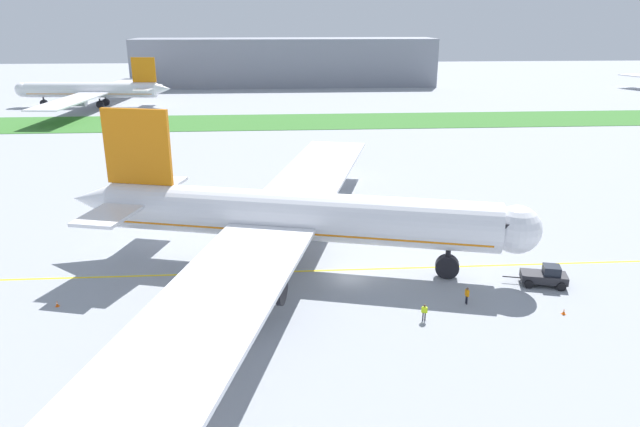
{
  "coord_description": "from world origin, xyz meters",
  "views": [
    {
      "loc": [
        -7.14,
        -56.16,
        26.43
      ],
      "look_at": [
        -2.4,
        10.67,
        3.67
      ],
      "focal_mm": 32.84,
      "sensor_mm": 36.0,
      "label": 1
    }
  ],
  "objects_px": {
    "ground_crew_marshaller_front": "(467,294)",
    "traffic_cone_port_wing": "(564,311)",
    "airliner_foreground": "(290,216)",
    "parked_airliner_far_left": "(94,90)",
    "pushback_tug": "(545,276)",
    "traffic_cone_near_nose": "(57,304)",
    "service_truck_baggage_loader": "(333,151)",
    "ground_crew_wingwalker_starboard": "(195,420)",
    "ground_crew_wingwalker_port": "(424,311)"
  },
  "relations": [
    {
      "from": "ground_crew_marshaller_front",
      "to": "service_truck_baggage_loader",
      "type": "height_order",
      "value": "service_truck_baggage_loader"
    },
    {
      "from": "service_truck_baggage_loader",
      "to": "traffic_cone_port_wing",
      "type": "bearing_deg",
      "value": -76.01
    },
    {
      "from": "traffic_cone_near_nose",
      "to": "traffic_cone_port_wing",
      "type": "xyz_separation_m",
      "value": [
        47.66,
        -4.93,
        0.0
      ]
    },
    {
      "from": "traffic_cone_near_nose",
      "to": "service_truck_baggage_loader",
      "type": "xyz_separation_m",
      "value": [
        31.86,
        58.51,
        1.38
      ]
    },
    {
      "from": "traffic_cone_near_nose",
      "to": "pushback_tug",
      "type": "bearing_deg",
      "value": 1.5
    },
    {
      "from": "traffic_cone_port_wing",
      "to": "service_truck_baggage_loader",
      "type": "distance_m",
      "value": 65.39
    },
    {
      "from": "airliner_foreground",
      "to": "traffic_cone_near_nose",
      "type": "relative_size",
      "value": 141.07
    },
    {
      "from": "pushback_tug",
      "to": "parked_airliner_far_left",
      "type": "distance_m",
      "value": 154.14
    },
    {
      "from": "ground_crew_marshaller_front",
      "to": "traffic_cone_near_nose",
      "type": "xyz_separation_m",
      "value": [
        -39.23,
        2.27,
        -0.77
      ]
    },
    {
      "from": "ground_crew_wingwalker_port",
      "to": "traffic_cone_near_nose",
      "type": "xyz_separation_m",
      "value": [
        -34.36,
        5.19,
        -0.7
      ]
    },
    {
      "from": "airliner_foreground",
      "to": "ground_crew_wingwalker_port",
      "type": "xyz_separation_m",
      "value": [
        11.8,
        -13.39,
        -4.76
      ]
    },
    {
      "from": "pushback_tug",
      "to": "ground_crew_wingwalker_port",
      "type": "height_order",
      "value": "pushback_tug"
    },
    {
      "from": "airliner_foreground",
      "to": "traffic_cone_near_nose",
      "type": "distance_m",
      "value": 24.62
    },
    {
      "from": "ground_crew_wingwalker_starboard",
      "to": "service_truck_baggage_loader",
      "type": "bearing_deg",
      "value": 78.16
    },
    {
      "from": "ground_crew_wingwalker_starboard",
      "to": "parked_airliner_far_left",
      "type": "bearing_deg",
      "value": 108.21
    },
    {
      "from": "ground_crew_marshaller_front",
      "to": "traffic_cone_near_nose",
      "type": "distance_m",
      "value": 39.3
    },
    {
      "from": "traffic_cone_port_wing",
      "to": "parked_airliner_far_left",
      "type": "bearing_deg",
      "value": 120.9
    },
    {
      "from": "traffic_cone_near_nose",
      "to": "ground_crew_wingwalker_starboard",
      "type": "bearing_deg",
      "value": -50.75
    },
    {
      "from": "pushback_tug",
      "to": "airliner_foreground",
      "type": "bearing_deg",
      "value": 165.07
    },
    {
      "from": "ground_crew_marshaller_front",
      "to": "traffic_cone_port_wing",
      "type": "height_order",
      "value": "ground_crew_marshaller_front"
    },
    {
      "from": "pushback_tug",
      "to": "ground_crew_wingwalker_port",
      "type": "relative_size",
      "value": 3.96
    },
    {
      "from": "ground_crew_marshaller_front",
      "to": "parked_airliner_far_left",
      "type": "xyz_separation_m",
      "value": [
        -73.16,
        133.69,
        3.92
      ]
    },
    {
      "from": "pushback_tug",
      "to": "ground_crew_wingwalker_port",
      "type": "xyz_separation_m",
      "value": [
        -14.19,
        -6.46,
        -0.02
      ]
    },
    {
      "from": "ground_crew_wingwalker_port",
      "to": "service_truck_baggage_loader",
      "type": "xyz_separation_m",
      "value": [
        -2.5,
        63.7,
        0.68
      ]
    },
    {
      "from": "ground_crew_wingwalker_port",
      "to": "traffic_cone_port_wing",
      "type": "height_order",
      "value": "ground_crew_wingwalker_port"
    },
    {
      "from": "ground_crew_marshaller_front",
      "to": "ground_crew_wingwalker_starboard",
      "type": "distance_m",
      "value": 29.01
    },
    {
      "from": "ground_crew_wingwalker_starboard",
      "to": "traffic_cone_near_nose",
      "type": "bearing_deg",
      "value": 129.25
    },
    {
      "from": "ground_crew_wingwalker_port",
      "to": "parked_airliner_far_left",
      "type": "xyz_separation_m",
      "value": [
        -68.29,
        136.61,
        3.99
      ]
    },
    {
      "from": "pushback_tug",
      "to": "traffic_cone_port_wing",
      "type": "relative_size",
      "value": 11.05
    },
    {
      "from": "airliner_foreground",
      "to": "parked_airliner_far_left",
      "type": "bearing_deg",
      "value": 114.63
    },
    {
      "from": "airliner_foreground",
      "to": "traffic_cone_near_nose",
      "type": "height_order",
      "value": "airliner_foreground"
    },
    {
      "from": "airliner_foreground",
      "to": "traffic_cone_near_nose",
      "type": "xyz_separation_m",
      "value": [
        -22.56,
        -8.2,
        -5.46
      ]
    },
    {
      "from": "pushback_tug",
      "to": "service_truck_baggage_loader",
      "type": "relative_size",
      "value": 1.31
    },
    {
      "from": "service_truck_baggage_loader",
      "to": "parked_airliner_far_left",
      "type": "distance_m",
      "value": 98.26
    },
    {
      "from": "traffic_cone_port_wing",
      "to": "parked_airliner_far_left",
      "type": "xyz_separation_m",
      "value": [
        -81.59,
        136.35,
        4.69
      ]
    },
    {
      "from": "airliner_foreground",
      "to": "ground_crew_wingwalker_starboard",
      "type": "xyz_separation_m",
      "value": [
        -6.97,
        -27.29,
        -4.7
      ]
    },
    {
      "from": "ground_crew_wingwalker_port",
      "to": "parked_airliner_far_left",
      "type": "bearing_deg",
      "value": 116.56
    },
    {
      "from": "traffic_cone_near_nose",
      "to": "traffic_cone_port_wing",
      "type": "relative_size",
      "value": 1.0
    },
    {
      "from": "ground_crew_wingwalker_port",
      "to": "airliner_foreground",
      "type": "bearing_deg",
      "value": 131.39
    },
    {
      "from": "ground_crew_marshaller_front",
      "to": "traffic_cone_port_wing",
      "type": "distance_m",
      "value": 8.88
    },
    {
      "from": "ground_crew_marshaller_front",
      "to": "service_truck_baggage_loader",
      "type": "bearing_deg",
      "value": 96.91
    },
    {
      "from": "service_truck_baggage_loader",
      "to": "ground_crew_wingwalker_port",
      "type": "bearing_deg",
      "value": -87.75
    },
    {
      "from": "parked_airliner_far_left",
      "to": "pushback_tug",
      "type": "bearing_deg",
      "value": -57.64
    },
    {
      "from": "traffic_cone_near_nose",
      "to": "traffic_cone_port_wing",
      "type": "bearing_deg",
      "value": -5.91
    },
    {
      "from": "airliner_foreground",
      "to": "parked_airliner_far_left",
      "type": "distance_m",
      "value": 135.55
    },
    {
      "from": "pushback_tug",
      "to": "ground_crew_marshaller_front",
      "type": "xyz_separation_m",
      "value": [
        -9.32,
        -3.54,
        0.05
      ]
    },
    {
      "from": "pushback_tug",
      "to": "parked_airliner_far_left",
      "type": "bearing_deg",
      "value": 122.36
    },
    {
      "from": "ground_crew_wingwalker_starboard",
      "to": "ground_crew_marshaller_front",
      "type": "bearing_deg",
      "value": 35.44
    },
    {
      "from": "airliner_foreground",
      "to": "service_truck_baggage_loader",
      "type": "distance_m",
      "value": 51.33
    },
    {
      "from": "ground_crew_marshaller_front",
      "to": "traffic_cone_port_wing",
      "type": "bearing_deg",
      "value": -17.5
    }
  ]
}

